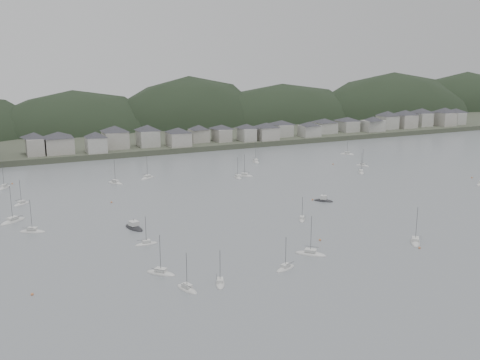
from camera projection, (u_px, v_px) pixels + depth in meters
name	position (u px, v px, depth m)	size (l,w,h in m)	color
ground	(360.00, 261.00, 142.05)	(900.00, 900.00, 0.00)	slate
far_shore_land	(115.00, 125.00, 402.37)	(900.00, 250.00, 3.00)	#383D2D
forested_ridge	(131.00, 147.00, 384.62)	(851.55, 103.94, 102.57)	black
waterfront_town	(240.00, 130.00, 322.85)	(451.48, 28.46, 12.92)	#9E9A90
sailboat_lead	(362.00, 166.00, 263.02)	(5.28, 6.56, 8.90)	beige
moored_fleet	(230.00, 204.00, 195.89)	(240.17, 137.30, 12.82)	beige
motor_launch_near	(324.00, 200.00, 199.75)	(6.87, 6.89, 3.72)	black
motor_launch_far	(134.00, 228.00, 168.41)	(5.62, 9.51, 4.12)	black
mooring_buoys	(260.00, 204.00, 194.97)	(185.33, 131.89, 0.70)	#BC6D3E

